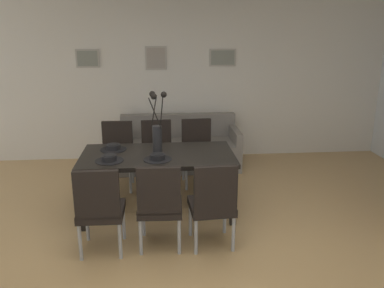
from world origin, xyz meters
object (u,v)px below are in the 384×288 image
at_px(dining_chair_far_right, 157,150).
at_px(framed_picture_left, 88,58).
at_px(dining_chair_far_left, 160,202).
at_px(bowl_near_left, 109,157).
at_px(bowl_far_left, 158,156).
at_px(sofa, 179,149).
at_px(dining_chair_near_left, 100,206).
at_px(framed_picture_center, 156,58).
at_px(centerpiece_vase, 157,131).
at_px(framed_picture_right, 223,58).
at_px(dining_table, 158,160).
at_px(dining_chair_near_right, 117,152).
at_px(dining_chair_mid_right, 197,149).
at_px(dining_chair_mid_left, 213,201).
at_px(bowl_near_right, 113,146).

height_order(dining_chair_far_right, framed_picture_left, framed_picture_left).
xyz_separation_m(dining_chair_far_left, framed_picture_left, (-1.11, 2.99, 1.18)).
xyz_separation_m(bowl_near_left, bowl_far_left, (0.54, 0.00, 0.00)).
xyz_separation_m(dining_chair_far_right, sofa, (0.35, 0.77, -0.23)).
bearing_deg(dining_chair_near_left, framed_picture_center, 79.43).
relative_size(centerpiece_vase, framed_picture_left, 1.96).
relative_size(sofa, framed_picture_right, 4.31).
bearing_deg(dining_table, centerpiece_vase, 55.35).
xyz_separation_m(dining_chair_near_right, framed_picture_left, (-0.53, 1.28, 1.18)).
relative_size(dining_chair_mid_right, framed_picture_center, 2.44).
distance_m(dining_chair_near_left, framed_picture_left, 3.30).
xyz_separation_m(bowl_near_left, framed_picture_left, (-0.56, 2.34, 0.91)).
xyz_separation_m(bowl_far_left, sofa, (0.34, 1.86, -0.50)).
height_order(dining_chair_far_right, dining_chair_mid_left, same).
relative_size(dining_chair_far_right, framed_picture_left, 2.46).
xyz_separation_m(dining_chair_mid_right, framed_picture_center, (-0.56, 1.23, 1.18)).
bearing_deg(framed_picture_right, bowl_near_left, -124.92).
bearing_deg(centerpiece_vase, framed_picture_center, 90.02).
relative_size(dining_chair_near_right, framed_picture_center, 2.44).
xyz_separation_m(dining_chair_near_left, bowl_far_left, (0.57, 0.69, 0.27)).
xyz_separation_m(dining_chair_far_right, bowl_near_right, (-0.53, -0.66, 0.27)).
xyz_separation_m(dining_chair_far_left, dining_chair_mid_right, (0.55, 1.77, 0.00)).
relative_size(dining_chair_near_left, dining_chair_far_right, 1.00).
distance_m(centerpiece_vase, framed_picture_right, 2.49).
bearing_deg(centerpiece_vase, dining_chair_far_left, -89.20).
bearing_deg(framed_picture_center, framed_picture_right, 0.00).
xyz_separation_m(dining_chair_far_right, framed_picture_center, (0.01, 1.26, 1.18)).
relative_size(centerpiece_vase, framed_picture_right, 1.68).
height_order(bowl_near_left, bowl_far_left, same).
height_order(dining_chair_far_left, bowl_far_left, dining_chair_far_left).
relative_size(centerpiece_vase, bowl_far_left, 4.32).
xyz_separation_m(sofa, framed_picture_center, (-0.34, 0.48, 1.42)).
relative_size(bowl_near_left, framed_picture_center, 0.45).
relative_size(dining_chair_mid_left, framed_picture_center, 2.44).
relative_size(dining_table, framed_picture_center, 4.77).
distance_m(dining_chair_near_right, framed_picture_center, 1.83).
xyz_separation_m(dining_chair_far_left, centerpiece_vase, (-0.01, 0.87, 0.51)).
distance_m(bowl_near_left, sofa, 2.12).
bearing_deg(dining_chair_far_left, framed_picture_center, 90.25).
bearing_deg(bowl_near_right, bowl_far_left, -38.23).
xyz_separation_m(bowl_far_left, framed_picture_right, (1.10, 2.34, 0.91)).
bearing_deg(bowl_near_right, framed_picture_right, 49.54).
xyz_separation_m(dining_chair_far_left, bowl_far_left, (-0.01, 0.65, 0.27)).
bearing_deg(dining_chair_mid_left, framed_picture_center, 100.25).
bearing_deg(dining_chair_near_left, centerpiece_vase, 57.98).
bearing_deg(bowl_far_left, bowl_near_right, 141.77).
bearing_deg(bowl_near_left, dining_chair_mid_left, -31.63).
height_order(dining_table, sofa, sofa).
bearing_deg(framed_picture_left, dining_chair_far_right, -49.18).
distance_m(dining_table, sofa, 1.73).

